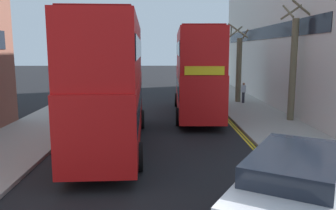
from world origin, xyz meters
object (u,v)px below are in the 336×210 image
double_decker_bus_oncoming (197,70)px  taxi_minivan (291,203)px  pedestrian_far (243,92)px  double_decker_bus_away (112,79)px

double_decker_bus_oncoming → taxi_minivan: size_ratio=2.13×
taxi_minivan → pedestrian_far: (3.68, 19.77, -0.08)m
double_decker_bus_away → pedestrian_far: 14.61m
taxi_minivan → pedestrian_far: taxi_minivan is taller
double_decker_bus_away → pedestrian_far: bearing=53.0°
double_decker_bus_away → taxi_minivan: size_ratio=2.14×
double_decker_bus_away → pedestrian_far: (8.70, 11.55, -2.04)m
double_decker_bus_away → taxi_minivan: double_decker_bus_away is taller
double_decker_bus_away → double_decker_bus_oncoming: same height
taxi_minivan → double_decker_bus_oncoming: bearing=91.9°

